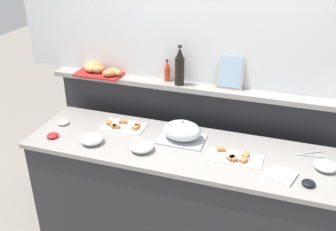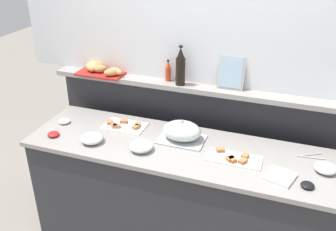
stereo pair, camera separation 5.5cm
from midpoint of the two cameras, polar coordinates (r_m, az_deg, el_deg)
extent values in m
plane|color=gray|center=(3.74, 4.23, -12.41)|extent=(12.00, 12.00, 0.00)
cube|color=#2D2D33|center=(3.00, 1.57, -12.70)|extent=(2.27, 0.63, 0.90)
cube|color=gray|center=(2.73, 1.69, -5.13)|extent=(2.31, 0.67, 0.03)
cube|color=#2D2D33|center=(3.32, 4.22, -5.25)|extent=(2.53, 0.08, 1.20)
cube|color=gray|center=(2.99, 4.37, 4.34)|extent=(2.53, 0.22, 0.04)
cube|color=white|center=(2.63, 9.49, -6.36)|extent=(0.37, 0.17, 0.01)
cube|color=#AD7A47|center=(2.68, 7.42, -5.24)|extent=(0.07, 0.06, 0.01)
cube|color=#B24738|center=(2.68, 7.43, -5.10)|extent=(0.07, 0.06, 0.01)
cube|color=#AD7A47|center=(2.67, 7.44, -4.95)|extent=(0.07, 0.06, 0.01)
cube|color=#AD7A47|center=(2.59, 10.77, -6.81)|extent=(0.06, 0.07, 0.01)
cube|color=#B24738|center=(2.58, 10.79, -6.66)|extent=(0.06, 0.07, 0.01)
cube|color=#AD7A47|center=(2.58, 10.81, -6.51)|extent=(0.06, 0.07, 0.01)
cube|color=#AD7A47|center=(2.60, 8.92, -6.49)|extent=(0.06, 0.07, 0.01)
cube|color=#B24738|center=(2.59, 8.93, -6.34)|extent=(0.06, 0.07, 0.01)
cube|color=#AD7A47|center=(2.59, 8.95, -6.20)|extent=(0.06, 0.07, 0.01)
cube|color=#AD7A47|center=(2.64, 11.08, -6.11)|extent=(0.05, 0.06, 0.01)
cube|color=#B24738|center=(2.63, 11.09, -5.97)|extent=(0.05, 0.06, 0.01)
cube|color=#AD7A47|center=(2.63, 11.11, -5.82)|extent=(0.05, 0.06, 0.01)
cube|color=#AD7A47|center=(2.59, 9.23, -6.63)|extent=(0.07, 0.07, 0.01)
cube|color=#B24738|center=(2.59, 9.24, -6.48)|extent=(0.07, 0.07, 0.01)
cube|color=#AD7A47|center=(2.58, 9.25, -6.34)|extent=(0.07, 0.07, 0.01)
cube|color=white|center=(3.00, -7.19, -1.68)|extent=(0.33, 0.21, 0.01)
cube|color=#AD7A47|center=(2.98, -8.36, -1.82)|extent=(0.07, 0.06, 0.01)
cube|color=#D1664C|center=(2.97, -8.37, -1.69)|extent=(0.07, 0.06, 0.01)
cube|color=#AD7A47|center=(2.97, -8.38, -1.55)|extent=(0.07, 0.06, 0.01)
cube|color=#AD7A47|center=(3.04, -9.41, -1.24)|extent=(0.06, 0.07, 0.01)
cube|color=#D1664C|center=(3.04, -9.43, -1.11)|extent=(0.06, 0.07, 0.01)
cube|color=#AD7A47|center=(3.03, -9.44, -0.98)|extent=(0.06, 0.07, 0.01)
cube|color=#AD7A47|center=(2.98, -5.22, -1.61)|extent=(0.05, 0.06, 0.01)
cube|color=#D1664C|center=(2.97, -5.23, -1.48)|extent=(0.05, 0.06, 0.01)
cube|color=#AD7A47|center=(2.97, -5.24, -1.34)|extent=(0.05, 0.06, 0.01)
cube|color=#AD7A47|center=(2.99, -8.77, -1.73)|extent=(0.07, 0.07, 0.01)
cube|color=#D1664C|center=(2.98, -8.78, -1.60)|extent=(0.07, 0.07, 0.01)
cube|color=#AD7A47|center=(2.98, -8.79, -1.46)|extent=(0.07, 0.07, 0.01)
cube|color=#AD7A47|center=(3.04, -7.34, -1.08)|extent=(0.06, 0.05, 0.01)
cube|color=#D1664C|center=(3.04, -7.35, -0.95)|extent=(0.06, 0.05, 0.01)
cube|color=#AD7A47|center=(3.03, -7.36, -0.82)|extent=(0.06, 0.05, 0.01)
cube|color=#AD7A47|center=(2.95, -5.47, -1.95)|extent=(0.06, 0.07, 0.01)
cube|color=#D1664C|center=(2.94, -5.47, -1.81)|extent=(0.06, 0.07, 0.01)
cube|color=#AD7A47|center=(2.94, -5.48, -1.68)|extent=(0.06, 0.07, 0.01)
cube|color=#B7BABF|center=(2.81, 1.54, -3.62)|extent=(0.34, 0.24, 0.01)
ellipsoid|color=silver|center=(2.77, 1.55, -2.29)|extent=(0.28, 0.23, 0.14)
sphere|color=#B7BABF|center=(2.73, 1.57, -0.86)|extent=(0.02, 0.02, 0.02)
ellipsoid|color=silver|center=(2.82, -12.02, -3.50)|extent=(0.17, 0.17, 0.07)
ellipsoid|color=#599959|center=(2.82, -11.99, -3.71)|extent=(0.13, 0.13, 0.04)
ellipsoid|color=silver|center=(2.67, -4.58, -4.68)|extent=(0.17, 0.17, 0.07)
ellipsoid|color=white|center=(2.68, -4.58, -4.90)|extent=(0.13, 0.13, 0.04)
ellipsoid|color=silver|center=(2.67, 22.24, -7.07)|extent=(0.15, 0.15, 0.06)
ellipsoid|color=#E5CC66|center=(2.67, 22.21, -7.26)|extent=(0.11, 0.11, 0.04)
ellipsoid|color=black|center=(2.49, 19.92, -9.62)|extent=(0.08, 0.08, 0.03)
ellipsoid|color=silver|center=(3.14, -16.08, -0.99)|extent=(0.09, 0.09, 0.03)
ellipsoid|color=red|center=(2.97, -17.58, -2.91)|extent=(0.09, 0.09, 0.03)
cylinder|color=#B7BABF|center=(2.82, 20.12, -5.35)|extent=(0.16, 0.10, 0.01)
cylinder|color=#B7BABF|center=(2.79, 20.36, -5.76)|extent=(0.18, 0.03, 0.01)
sphere|color=#B7BABF|center=(2.77, 18.52, -5.61)|extent=(0.01, 0.01, 0.01)
cube|color=white|center=(2.52, 16.16, -8.65)|extent=(0.21, 0.21, 0.02)
cylinder|color=red|center=(3.04, -0.67, 6.32)|extent=(0.04, 0.04, 0.12)
cone|color=red|center=(3.01, -0.68, 7.74)|extent=(0.04, 0.04, 0.04)
cylinder|color=black|center=(3.00, -0.69, 8.29)|extent=(0.02, 0.02, 0.02)
cylinder|color=black|center=(2.94, 1.22, 6.69)|extent=(0.08, 0.08, 0.22)
cone|color=black|center=(2.89, 1.25, 9.47)|extent=(0.06, 0.06, 0.08)
cylinder|color=black|center=(2.88, 1.26, 10.42)|extent=(0.03, 0.03, 0.02)
cube|color=#B2231E|center=(3.26, -10.66, 6.36)|extent=(0.40, 0.26, 0.02)
ellipsoid|color=tan|center=(3.28, -12.14, 7.13)|extent=(0.16, 0.18, 0.07)
ellipsoid|color=tan|center=(3.33, -11.75, 7.35)|extent=(0.10, 0.16, 0.05)
ellipsoid|color=tan|center=(3.29, -12.33, 7.09)|extent=(0.14, 0.13, 0.06)
ellipsoid|color=tan|center=(3.31, -12.19, 7.33)|extent=(0.10, 0.14, 0.07)
ellipsoid|color=#B7844C|center=(3.14, -9.21, 6.43)|extent=(0.16, 0.15, 0.06)
ellipsoid|color=tan|center=(3.16, -8.68, 6.58)|extent=(0.15, 0.12, 0.06)
ellipsoid|color=#B7844C|center=(3.23, -10.98, 6.92)|extent=(0.14, 0.14, 0.06)
ellipsoid|color=#AD7A47|center=(3.31, -11.20, 7.35)|extent=(0.12, 0.14, 0.06)
cube|color=#B2AD9E|center=(2.91, 8.91, 6.58)|extent=(0.20, 0.07, 0.26)
cube|color=#99B2CC|center=(2.90, 8.89, 6.57)|extent=(0.17, 0.05, 0.23)
camera|label=1|loc=(0.03, -90.57, -0.29)|focal=40.25mm
camera|label=2|loc=(0.03, 89.43, 0.29)|focal=40.25mm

